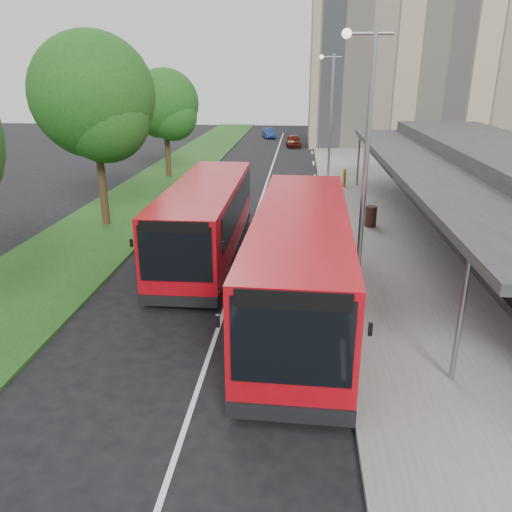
{
  "coord_description": "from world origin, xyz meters",
  "views": [
    {
      "loc": [
        2.21,
        -13.38,
        6.88
      ],
      "look_at": [
        0.91,
        1.3,
        1.5
      ],
      "focal_mm": 35.0,
      "sensor_mm": 36.0,
      "label": 1
    }
  ],
  "objects": [
    {
      "name": "bus_second",
      "position": [
        -1.39,
        5.27,
        1.51
      ],
      "size": [
        2.82,
        10.4,
        2.93
      ],
      "rotation": [
        0.0,
        0.0,
        0.01
      ],
      "color": "#B20913",
      "rests_on": "ground"
    },
    {
      "name": "lamp_post_near",
      "position": [
        4.12,
        2.0,
        4.72
      ],
      "size": [
        1.44,
        0.28,
        8.0
      ],
      "color": "gray",
      "rests_on": "pavement"
    },
    {
      "name": "car_far",
      "position": [
        -1.5,
        45.05,
        0.54
      ],
      "size": [
        1.88,
        3.44,
        1.08
      ],
      "primitive_type": "imported",
      "rotation": [
        0.0,
        0.0,
        0.24
      ],
      "color": "navy",
      "rests_on": "ground"
    },
    {
      "name": "litter_bin",
      "position": [
        5.58,
        9.54,
        0.63
      ],
      "size": [
        0.62,
        0.62,
        0.96
      ],
      "primitive_type": "cylinder",
      "rotation": [
        0.0,
        0.0,
        -0.19
      ],
      "color": "#382016",
      "rests_on": "pavement"
    },
    {
      "name": "tree_far",
      "position": [
        -7.01,
        21.05,
        4.73
      ],
      "size": [
        4.57,
        4.57,
        7.33
      ],
      "color": "#302113",
      "rests_on": "ground"
    },
    {
      "name": "car_near",
      "position": [
        1.47,
        37.92,
        0.59
      ],
      "size": [
        1.66,
        3.57,
        1.18
      ],
      "primitive_type": "imported",
      "rotation": [
        0.0,
        0.0,
        0.08
      ],
      "color": "#57150C",
      "rests_on": "ground"
    },
    {
      "name": "station_building",
      "position": [
        10.86,
        8.0,
        2.04
      ],
      "size": [
        7.7,
        26.0,
        4.0
      ],
      "color": "#2A2B2D",
      "rests_on": "ground"
    },
    {
      "name": "office_block",
      "position": [
        14.0,
        42.0,
        9.0
      ],
      "size": [
        22.0,
        12.0,
        18.0
      ],
      "primitive_type": "cube",
      "color": "tan",
      "rests_on": "ground"
    },
    {
      "name": "bus_main",
      "position": [
        2.31,
        0.56,
        1.62
      ],
      "size": [
        3.17,
        11.24,
        3.16
      ],
      "rotation": [
        0.0,
        0.0,
        -0.03
      ],
      "color": "#B20913",
      "rests_on": "ground"
    },
    {
      "name": "ground",
      "position": [
        0.0,
        0.0,
        0.0
      ],
      "size": [
        120.0,
        120.0,
        0.0
      ],
      "primitive_type": "plane",
      "color": "black",
      "rests_on": "ground"
    },
    {
      "name": "grass_verge",
      "position": [
        -7.0,
        20.0,
        0.05
      ],
      "size": [
        5.0,
        80.0,
        0.1
      ],
      "primitive_type": "cube",
      "color": "#183F14",
      "rests_on": "ground"
    },
    {
      "name": "tree_mid",
      "position": [
        -7.01,
        9.05,
        5.65
      ],
      "size": [
        5.45,
        5.45,
        8.75
      ],
      "color": "#302113",
      "rests_on": "ground"
    },
    {
      "name": "lane_centre_line",
      "position": [
        0.0,
        15.0,
        0.01
      ],
      "size": [
        0.12,
        70.0,
        0.01
      ],
      "primitive_type": "cube",
      "color": "silver",
      "rests_on": "ground"
    },
    {
      "name": "bollard",
      "position": [
        5.03,
        18.25,
        0.71
      ],
      "size": [
        0.2,
        0.2,
        1.12
      ],
      "primitive_type": "cylinder",
      "rotation": [
        0.0,
        0.0,
        -0.09
      ],
      "color": "#FFB90D",
      "rests_on": "pavement"
    },
    {
      "name": "pavement",
      "position": [
        6.0,
        20.0,
        0.07
      ],
      "size": [
        5.0,
        80.0,
        0.15
      ],
      "primitive_type": "cube",
      "color": "slate",
      "rests_on": "ground"
    },
    {
      "name": "lamp_post_far",
      "position": [
        4.12,
        22.0,
        4.72
      ],
      "size": [
        1.44,
        0.28,
        8.0
      ],
      "color": "gray",
      "rests_on": "pavement"
    },
    {
      "name": "kerb_dashes",
      "position": [
        3.3,
        19.0,
        0.01
      ],
      "size": [
        0.12,
        56.0,
        0.01
      ],
      "color": "silver",
      "rests_on": "ground"
    }
  ]
}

